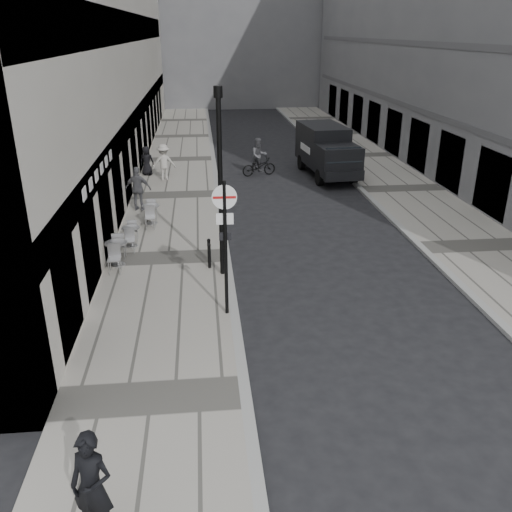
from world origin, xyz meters
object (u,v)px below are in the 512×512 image
at_px(panel_van, 326,148).
at_px(walking_man, 92,487).
at_px(sign_post, 225,231).
at_px(cyclist, 259,161).
at_px(lamppost, 220,175).

bearing_deg(panel_van, walking_man, -116.13).
bearing_deg(walking_man, panel_van, 89.24).
xyz_separation_m(walking_man, sign_post, (2.34, 6.82, 1.45)).
xyz_separation_m(walking_man, cyclist, (4.87, 22.24, -0.26)).
xyz_separation_m(lamppost, cyclist, (2.53, 12.79, -2.52)).
distance_m(sign_post, lamppost, 2.75).
height_order(sign_post, lamppost, lamppost).
relative_size(walking_man, panel_van, 0.33).
relative_size(lamppost, panel_van, 1.01).
xyz_separation_m(panel_van, cyclist, (-3.57, 0.32, -0.67)).
bearing_deg(cyclist, walking_man, -118.05).
bearing_deg(sign_post, cyclist, 81.94).
xyz_separation_m(walking_man, lamppost, (2.34, 9.45, 2.25)).
height_order(walking_man, cyclist, cyclist).
relative_size(sign_post, cyclist, 1.84).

